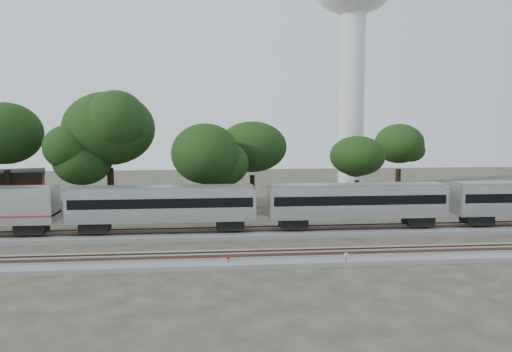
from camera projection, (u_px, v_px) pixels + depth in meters
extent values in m
plane|color=#383328|center=(206.00, 250.00, 45.17)|extent=(160.00, 160.00, 0.00)
cube|color=slate|center=(206.00, 234.00, 51.09)|extent=(160.00, 5.00, 0.40)
cube|color=brown|center=(206.00, 231.00, 50.33)|extent=(160.00, 0.08, 0.15)
cube|color=brown|center=(206.00, 228.00, 51.75)|extent=(160.00, 0.08, 0.15)
cube|color=slate|center=(206.00, 260.00, 41.19)|extent=(160.00, 5.00, 0.40)
cube|color=brown|center=(206.00, 257.00, 40.43)|extent=(160.00, 0.08, 0.15)
cube|color=brown|center=(206.00, 252.00, 41.85)|extent=(160.00, 0.08, 0.15)
cube|color=black|center=(32.00, 227.00, 49.29)|extent=(2.79, 2.36, 0.96)
cube|color=silver|center=(163.00, 204.00, 50.34)|extent=(18.65, 3.22, 3.22)
cube|color=black|center=(163.00, 201.00, 50.30)|extent=(18.01, 3.27, 0.96)
cube|color=gray|center=(163.00, 188.00, 50.16)|extent=(18.22, 2.57, 0.38)
cube|color=black|center=(95.00, 226.00, 49.89)|extent=(2.79, 2.36, 0.96)
cube|color=black|center=(230.00, 223.00, 51.22)|extent=(2.79, 2.36, 0.96)
cube|color=silver|center=(357.00, 201.00, 52.32)|extent=(18.65, 3.22, 3.22)
cube|color=black|center=(357.00, 198.00, 52.28)|extent=(18.01, 3.27, 0.96)
cube|color=gray|center=(357.00, 186.00, 52.14)|extent=(18.22, 2.57, 0.38)
cube|color=black|center=(293.00, 222.00, 51.87)|extent=(2.79, 2.36, 0.96)
cube|color=black|center=(418.00, 220.00, 53.20)|extent=(2.79, 2.36, 0.96)
cube|color=black|center=(477.00, 218.00, 53.85)|extent=(2.79, 2.36, 0.96)
cylinder|color=#512D19|center=(228.00, 262.00, 39.71)|extent=(0.06, 0.06, 0.86)
cylinder|color=#A2190B|center=(228.00, 257.00, 39.67)|extent=(0.31, 0.08, 0.31)
cylinder|color=#512D19|center=(346.00, 260.00, 40.14)|extent=(0.06, 0.06, 0.97)
cylinder|color=silver|center=(346.00, 255.00, 40.09)|extent=(0.34, 0.05, 0.34)
cube|color=#512D19|center=(276.00, 263.00, 40.38)|extent=(0.56, 0.42, 0.30)
cylinder|color=silver|center=(352.00, 100.00, 88.98)|extent=(4.45, 4.45, 31.12)
cone|color=silver|center=(350.00, 175.00, 90.38)|extent=(7.11, 7.11, 4.45)
cube|color=brown|center=(3.00, 193.00, 67.68)|extent=(11.76, 9.55, 4.11)
cube|color=black|center=(2.00, 174.00, 67.41)|extent=(12.00, 9.80, 0.92)
cylinder|color=black|center=(8.00, 191.00, 64.01)|extent=(0.70, 0.70, 5.49)
ellipsoid|color=black|center=(5.00, 133.00, 63.23)|extent=(10.35, 10.35, 8.80)
cylinder|color=black|center=(84.00, 200.00, 62.53)|extent=(0.70, 0.70, 3.66)
ellipsoid|color=black|center=(83.00, 161.00, 62.01)|extent=(6.90, 6.90, 5.87)
cylinder|color=black|center=(111.00, 191.00, 63.53)|extent=(0.70, 0.70, 5.82)
ellipsoid|color=black|center=(109.00, 128.00, 62.70)|extent=(10.97, 10.97, 9.33)
cylinder|color=black|center=(206.00, 201.00, 59.85)|extent=(0.70, 0.70, 4.24)
ellipsoid|color=black|center=(205.00, 154.00, 59.25)|extent=(7.99, 7.99, 6.79)
cylinder|color=black|center=(252.00, 192.00, 67.54)|extent=(0.70, 0.70, 4.49)
ellipsoid|color=black|center=(252.00, 147.00, 66.90)|extent=(8.46, 8.46, 7.19)
cylinder|color=black|center=(357.00, 195.00, 67.04)|extent=(0.70, 0.70, 3.84)
ellipsoid|color=black|center=(357.00, 156.00, 66.49)|extent=(7.24, 7.24, 6.16)
cylinder|color=black|center=(398.00, 184.00, 76.22)|extent=(0.70, 0.70, 4.52)
ellipsoid|color=black|center=(399.00, 144.00, 75.57)|extent=(8.53, 8.53, 7.25)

